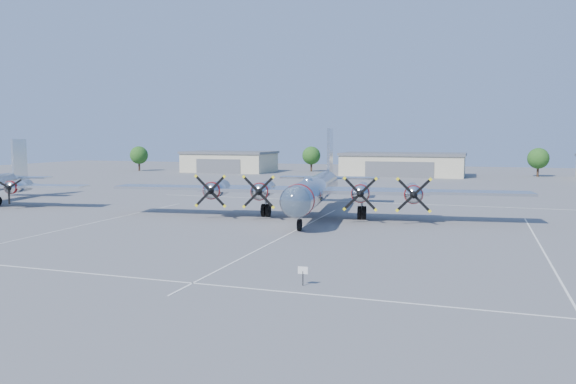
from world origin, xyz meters
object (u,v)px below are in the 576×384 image
(hangar_center, at_px, (403,164))
(tree_east, at_px, (538,158))
(main_bomber_b29, at_px, (316,216))
(info_placard, at_px, (303,272))
(tree_far_west, at_px, (139,155))
(hangar_west, at_px, (230,161))
(tree_west, at_px, (311,156))

(hangar_center, height_order, tree_east, tree_east)
(main_bomber_b29, height_order, info_placard, main_bomber_b29)
(info_placard, bearing_deg, hangar_center, 88.45)
(tree_east, distance_m, main_bomber_b29, 84.21)
(main_bomber_b29, bearing_deg, tree_far_west, 127.78)
(hangar_west, bearing_deg, hangar_center, -0.00)
(info_placard, bearing_deg, tree_west, 100.73)
(tree_west, distance_m, info_placard, 114.84)
(hangar_west, height_order, hangar_center, same)
(tree_far_west, distance_m, tree_east, 100.50)
(hangar_west, xyz_separation_m, main_bomber_b29, (43.99, -72.15, -2.71))
(hangar_west, xyz_separation_m, tree_far_west, (-25.00, -3.96, 1.51))
(hangar_west, distance_m, info_placard, 114.63)
(hangar_center, bearing_deg, tree_far_west, -176.76)
(hangar_center, distance_m, main_bomber_b29, 72.20)
(tree_far_west, relative_size, tree_east, 1.00)
(hangar_center, bearing_deg, hangar_west, 180.00)
(hangar_west, relative_size, tree_east, 3.40)
(hangar_center, distance_m, tree_west, 26.30)
(hangar_west, xyz_separation_m, info_placard, (51.73, -102.28, -1.87))
(hangar_center, bearing_deg, tree_west, 162.18)
(tree_west, relative_size, main_bomber_b29, 0.14)
(hangar_center, bearing_deg, main_bomber_b29, -90.80)
(tree_west, relative_size, tree_east, 1.00)
(hangar_center, relative_size, tree_far_west, 4.31)
(hangar_west, xyz_separation_m, tree_east, (75.00, 6.04, 1.51))
(tree_east, bearing_deg, tree_west, 177.92)
(hangar_center, height_order, tree_far_west, tree_far_west)
(tree_west, distance_m, tree_east, 55.04)
(tree_east, bearing_deg, tree_far_west, -174.29)
(info_placard, bearing_deg, tree_far_west, 122.66)
(main_bomber_b29, bearing_deg, hangar_center, 81.65)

